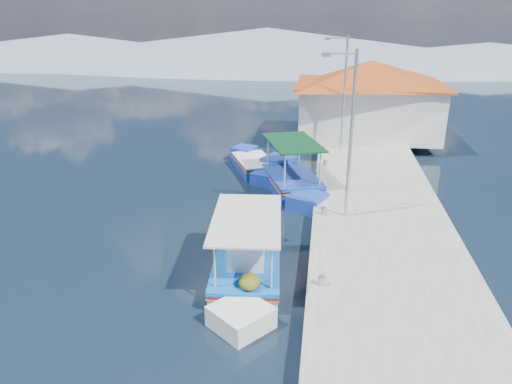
# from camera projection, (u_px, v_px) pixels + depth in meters

# --- Properties ---
(ground) EXTENTS (160.00, 160.00, 0.00)m
(ground) POSITION_uv_depth(u_px,v_px,m) (213.00, 244.00, 16.91)
(ground) COLOR black
(ground) RESTS_ON ground
(quay) EXTENTS (5.00, 44.00, 0.50)m
(quay) POSITION_uv_depth(u_px,v_px,m) (372.00, 187.00, 21.57)
(quay) COLOR #ADAAA2
(quay) RESTS_ON ground
(bollards) EXTENTS (0.20, 17.20, 0.30)m
(bollards) POSITION_uv_depth(u_px,v_px,m) (325.00, 182.00, 21.02)
(bollards) COLOR #A5A8AD
(bollards) RESTS_ON quay
(main_caique) EXTENTS (2.38, 6.78, 2.24)m
(main_caique) POSITION_uv_depth(u_px,v_px,m) (248.00, 265.00, 14.69)
(main_caique) COLOR silver
(main_caique) RESTS_ON ground
(caique_green_canopy) EXTENTS (3.46, 6.28, 2.50)m
(caique_green_canopy) POSITION_uv_depth(u_px,v_px,m) (293.00, 181.00, 21.91)
(caique_green_canopy) COLOR #1C3BA8
(caique_green_canopy) RESTS_ON ground
(caique_blue_hull) EXTENTS (3.04, 5.03, 0.98)m
(caique_blue_hull) POSITION_uv_depth(u_px,v_px,m) (255.00, 166.00, 24.41)
(caique_blue_hull) COLOR #1C3BA8
(caique_blue_hull) RESTS_ON ground
(harbor_building) EXTENTS (10.49, 10.49, 4.40)m
(harbor_building) POSITION_uv_depth(u_px,v_px,m) (369.00, 97.00, 28.95)
(harbor_building) COLOR silver
(harbor_building) RESTS_ON quay
(lamp_post_near) EXTENTS (1.21, 0.14, 6.00)m
(lamp_post_near) POSITION_uv_depth(u_px,v_px,m) (349.00, 128.00, 16.78)
(lamp_post_near) COLOR #A5A8AD
(lamp_post_near) RESTS_ON quay
(lamp_post_far) EXTENTS (1.21, 0.14, 6.00)m
(lamp_post_far) POSITION_uv_depth(u_px,v_px,m) (343.00, 88.00, 25.10)
(lamp_post_far) COLOR #A5A8AD
(lamp_post_far) RESTS_ON quay
(mountain_ridge) EXTENTS (171.40, 96.00, 5.50)m
(mountain_ridge) POSITION_uv_depth(u_px,v_px,m) (349.00, 52.00, 67.07)
(mountain_ridge) COLOR gray
(mountain_ridge) RESTS_ON ground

